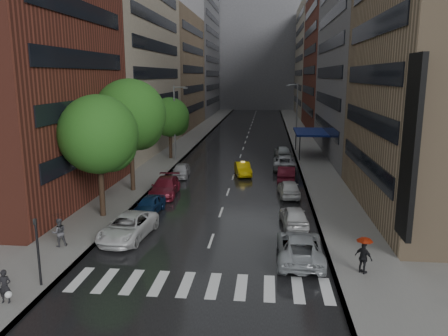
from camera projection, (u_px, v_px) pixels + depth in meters
The scene contains 21 objects.
ground at pixel (202, 268), 23.93m from camera, with size 220.00×220.00×0.00m, color gray.
road at pixel (247, 139), 72.59m from camera, with size 14.00×140.00×0.01m, color black.
sidewalk_left at pixel (193, 137), 73.45m from camera, with size 4.00×140.00×0.15m, color gray.
sidewalk_right at pixel (301, 139), 71.69m from camera, with size 4.00×140.00×0.15m, color gray.
crosswalk at pixel (200, 285), 21.96m from camera, with size 13.15×2.80×0.01m.
buildings_left at pixel (167, 43), 79.27m from camera, with size 8.00×108.00×38.00m.
buildings_right at pixel (337, 47), 74.51m from camera, with size 8.05×109.10×36.00m.
building_far at pixel (258, 57), 135.42m from camera, with size 40.00×14.00×32.00m, color slate.
tree_near at pixel (98, 134), 31.19m from camera, with size 5.68×5.68×9.06m.
tree_mid at pixel (130, 115), 38.22m from camera, with size 6.33×6.33×10.09m.
tree_far at pixel (170, 117), 53.80m from camera, with size 4.84×4.84×7.72m.
taxi at pixel (243, 169), 45.97m from camera, with size 1.44×4.13×1.36m, color yellow.
parked_cars_left at pixel (155, 198), 34.88m from camera, with size 3.07×22.46×1.55m.
parked_cars_right at pixel (288, 182), 39.84m from camera, with size 2.63×37.10×1.58m.
ped_bag_walker at pixel (5, 287), 19.84m from camera, with size 0.67×0.49×1.58m.
ped_black_umbrella at pixel (59, 227), 26.34m from camera, with size 1.08×1.03×2.09m.
ped_red_umbrella at pixel (364, 252), 22.74m from camera, with size 1.01×1.01×2.01m.
traffic_light at pixel (38, 246), 21.24m from camera, with size 0.18×0.15×3.45m.
street_lamp_left at pixel (175, 121), 52.86m from camera, with size 1.74×0.22×9.00m.
street_lamp_right at pixel (296, 112), 65.95m from camera, with size 1.74×0.22×9.00m.
awning at pixel (310, 132), 56.46m from camera, with size 4.00×8.00×3.12m.
Camera 1 is at (3.44, -22.03, 10.36)m, focal length 35.00 mm.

